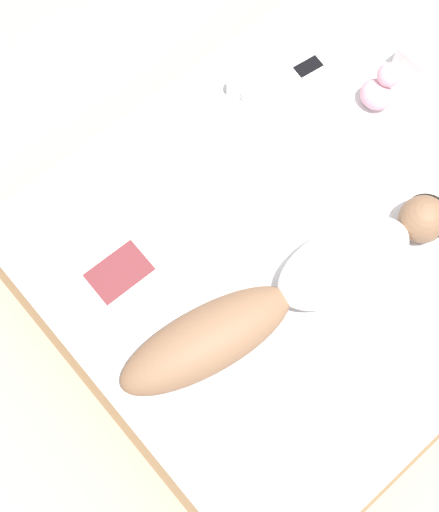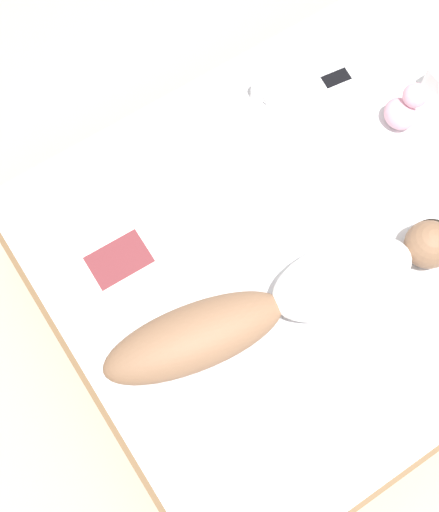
# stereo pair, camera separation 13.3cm
# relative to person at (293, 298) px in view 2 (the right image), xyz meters

# --- Properties ---
(ground_plane) EXTENTS (12.00, 12.00, 0.00)m
(ground_plane) POSITION_rel_person_xyz_m (-0.17, 0.32, -0.64)
(ground_plane) COLOR #B7A88E
(bed) EXTENTS (1.79, 2.23, 0.55)m
(bed) POSITION_rel_person_xyz_m (-0.17, 0.32, -0.37)
(bed) COLOR brown
(bed) RESTS_ON ground_plane
(person) EXTENTS (0.49, 1.40, 0.19)m
(person) POSITION_rel_person_xyz_m (0.00, 0.00, 0.00)
(person) COLOR brown
(person) RESTS_ON bed
(open_magazine) EXTENTS (0.49, 0.34, 0.01)m
(open_magazine) POSITION_rel_person_xyz_m (-0.62, -0.44, -0.09)
(open_magazine) COLOR silver
(open_magazine) RESTS_ON bed
(coffee_mug) EXTENTS (0.10, 0.07, 0.08)m
(coffee_mug) POSITION_rel_person_xyz_m (-0.82, 0.42, -0.05)
(coffee_mug) COLOR white
(coffee_mug) RESTS_ON bed
(cell_phone) EXTENTS (0.10, 0.15, 0.01)m
(cell_phone) POSITION_rel_person_xyz_m (-0.71, 0.74, -0.09)
(cell_phone) COLOR silver
(cell_phone) RESTS_ON bed
(plush_toy) EXTENTS (0.14, 0.16, 0.20)m
(plush_toy) POSITION_rel_person_xyz_m (-0.41, 0.84, -0.00)
(plush_toy) COLOR #DB9EB2
(plush_toy) RESTS_ON bed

